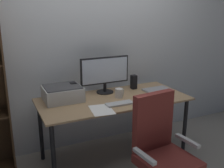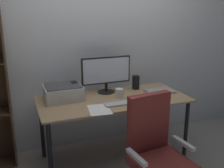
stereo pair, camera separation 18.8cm
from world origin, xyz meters
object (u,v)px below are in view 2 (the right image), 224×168
object	(u,v)px
laptop	(160,91)
speaker_right	(136,82)
speaker_left	(74,89)
printer	(63,92)
office_chair	(156,159)
mouse	(139,100)
desk	(114,105)
keyboard	(118,104)
monitor	(106,72)
coffee_mug	(119,93)

from	to	relation	value
laptop	speaker_right	world-z (taller)	speaker_right
speaker_left	printer	xyz separation A→B (m)	(-0.14, -0.05, -0.00)
speaker_left	office_chair	world-z (taller)	office_chair
mouse	speaker_right	size ratio (longest dim) A/B	0.56
desk	laptop	xyz separation A→B (m)	(0.60, 0.01, 0.09)
keyboard	speaker_left	size ratio (longest dim) A/B	1.71
mouse	laptop	distance (m)	0.43
keyboard	speaker_right	xyz separation A→B (m)	(0.41, 0.43, 0.08)
desk	mouse	world-z (taller)	mouse
monitor	laptop	size ratio (longest dim) A/B	1.84
desk	laptop	distance (m)	0.60
speaker_left	printer	world-z (taller)	speaker_left
keyboard	coffee_mug	bearing A→B (deg)	65.89
desk	speaker_left	distance (m)	0.48
speaker_right	printer	world-z (taller)	speaker_right
desk	printer	world-z (taller)	printer
coffee_mug	laptop	distance (m)	0.53
keyboard	printer	bearing A→B (deg)	144.10
coffee_mug	speaker_right	bearing A→B (deg)	36.29
desk	speaker_right	xyz separation A→B (m)	(0.38, 0.23, 0.16)
speaker_left	mouse	bearing A→B (deg)	-35.20
keyboard	mouse	size ratio (longest dim) A/B	3.02
mouse	speaker_left	world-z (taller)	speaker_left
keyboard	mouse	world-z (taller)	mouse
printer	speaker_left	bearing A→B (deg)	20.20
monitor	coffee_mug	distance (m)	0.32
desk	keyboard	distance (m)	0.22
monitor	printer	world-z (taller)	monitor
coffee_mug	office_chair	bearing A→B (deg)	-90.43
speaker_left	speaker_right	size ratio (longest dim) A/B	1.00
desk	laptop	bearing A→B (deg)	1.19
speaker_right	keyboard	bearing A→B (deg)	-133.64
monitor	coffee_mug	bearing A→B (deg)	-73.59
coffee_mug	mouse	bearing A→B (deg)	-52.58
desk	office_chair	bearing A→B (deg)	-85.85
laptop	mouse	bearing A→B (deg)	-152.04
laptop	office_chair	xyz separation A→B (m)	(-0.53, -0.86, -0.29)
speaker_left	keyboard	bearing A→B (deg)	-49.32
keyboard	laptop	bearing A→B (deg)	19.65
mouse	laptop	xyz separation A→B (m)	(0.38, 0.21, -0.01)
speaker_left	office_chair	bearing A→B (deg)	-67.33
monitor	laptop	world-z (taller)	monitor
desk	keyboard	size ratio (longest dim) A/B	5.68
mouse	speaker_left	distance (m)	0.74
keyboard	speaker_right	size ratio (longest dim) A/B	1.71
laptop	office_chair	size ratio (longest dim) A/B	0.32
keyboard	monitor	bearing A→B (deg)	88.26
mouse	laptop	bearing A→B (deg)	28.53
coffee_mug	printer	bearing A→B (deg)	162.97
coffee_mug	speaker_left	size ratio (longest dim) A/B	0.62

